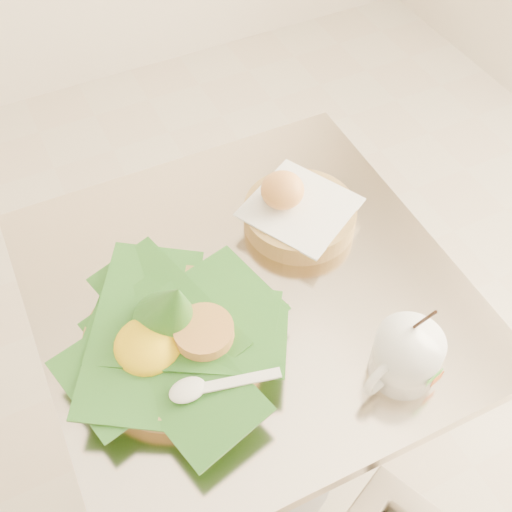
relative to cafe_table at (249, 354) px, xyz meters
name	(u,v)px	position (x,y,z in m)	size (l,w,h in m)	color
floor	(199,505)	(-0.17, -0.05, -0.53)	(3.60, 3.60, 0.00)	beige
cafe_table	(249,354)	(0.00, 0.00, 0.00)	(0.71, 0.71, 0.75)	gray
rice_basket	(173,336)	(-0.16, -0.06, 0.27)	(0.34, 0.34, 0.17)	tan
bread_basket	(297,211)	(0.15, 0.09, 0.25)	(0.24, 0.24, 0.11)	tan
coffee_mug	(405,357)	(0.14, -0.25, 0.27)	(0.14, 0.11, 0.18)	white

